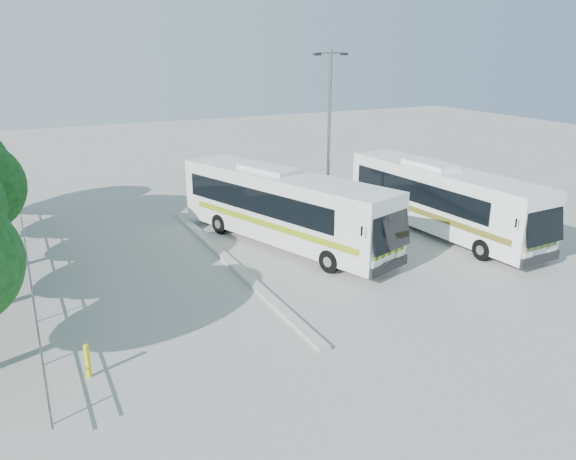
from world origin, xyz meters
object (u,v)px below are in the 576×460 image
coach_adjacent (442,199)px  lamppost (329,127)px  coach_main (284,206)px  bollard (88,361)px

coach_adjacent → lamppost: 6.87m
coach_adjacent → coach_main: bearing=162.1°
coach_main → coach_adjacent: size_ratio=1.04×
coach_main → bollard: 12.38m
lamppost → bollard: bearing=-151.1°
coach_main → lamppost: (4.18, 3.19, 2.97)m
coach_adjacent → bollard: coach_adjacent is taller
coach_adjacent → lamppost: size_ratio=1.34×
coach_adjacent → bollard: bearing=-165.6°
coach_adjacent → lamppost: bearing=120.1°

